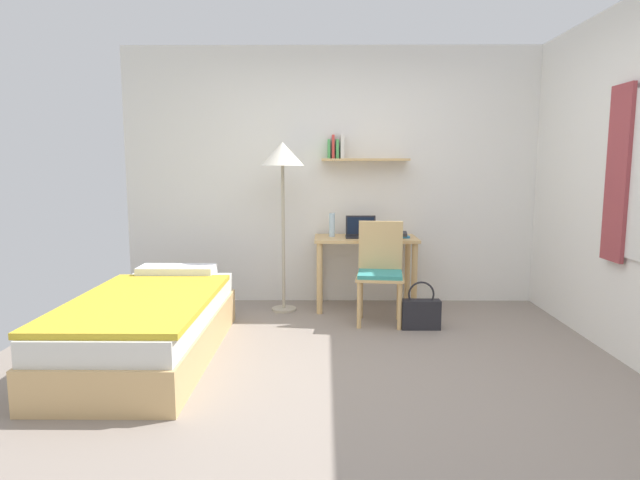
{
  "coord_description": "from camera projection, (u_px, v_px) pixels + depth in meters",
  "views": [
    {
      "loc": [
        -0.16,
        -3.53,
        1.41
      ],
      "look_at": [
        -0.19,
        0.51,
        0.85
      ],
      "focal_mm": 30.13,
      "sensor_mm": 36.0,
      "label": 1
    }
  ],
  "objects": [
    {
      "name": "bed",
      "position": [
        150.0,
        325.0,
        3.97
      ],
      "size": [
        0.95,
        2.01,
        0.54
      ],
      "color": "tan",
      "rests_on": "ground_plane"
    },
    {
      "name": "standing_lamp",
      "position": [
        283.0,
        162.0,
        5.08
      ],
      "size": [
        0.41,
        0.41,
        1.63
      ],
      "color": "#B2A893",
      "rests_on": "ground_plane"
    },
    {
      "name": "desk",
      "position": [
        365.0,
        251.0,
        5.29
      ],
      "size": [
        1.0,
        0.52,
        0.72
      ],
      "color": "tan",
      "rests_on": "ground_plane"
    },
    {
      "name": "desk_chair",
      "position": [
        380.0,
        268.0,
        4.83
      ],
      "size": [
        0.46,
        0.43,
        0.91
      ],
      "color": "tan",
      "rests_on": "ground_plane"
    },
    {
      "name": "water_bottle",
      "position": [
        332.0,
        225.0,
        5.29
      ],
      "size": [
        0.06,
        0.06,
        0.23
      ],
      "primitive_type": "cylinder",
      "color": "silver",
      "rests_on": "desk"
    },
    {
      "name": "book_stack",
      "position": [
        399.0,
        235.0,
        5.25
      ],
      "size": [
        0.18,
        0.23,
        0.05
      ],
      "color": "#3384C6",
      "rests_on": "desk"
    },
    {
      "name": "handbag",
      "position": [
        421.0,
        313.0,
        4.66
      ],
      "size": [
        0.33,
        0.12,
        0.42
      ],
      "color": "#232328",
      "rests_on": "ground_plane"
    },
    {
      "name": "ground_plane",
      "position": [
        347.0,
        372.0,
        3.69
      ],
      "size": [
        5.28,
        5.28,
        0.0
      ],
      "primitive_type": "plane",
      "color": "gray"
    },
    {
      "name": "wall_back",
      "position": [
        340.0,
        176.0,
        5.51
      ],
      "size": [
        4.4,
        0.27,
        2.6
      ],
      "color": "white",
      "rests_on": "ground_plane"
    },
    {
      "name": "laptop",
      "position": [
        361.0,
        232.0,
        5.26
      ],
      "size": [
        0.3,
        0.21,
        0.21
      ],
      "color": "black",
      "rests_on": "desk"
    }
  ]
}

